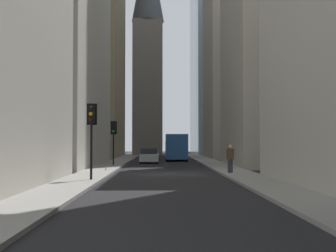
{
  "coord_description": "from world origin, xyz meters",
  "views": [
    {
      "loc": [
        -29.45,
        0.42,
        2.06
      ],
      "look_at": [
        19.89,
        -0.51,
        3.74
      ],
      "focal_mm": 49.16,
      "sensor_mm": 36.0,
      "label": 1
    }
  ],
  "objects_px": {
    "traffic_light_midblock": "(114,133)",
    "discarded_bottle": "(106,169)",
    "sedan_silver": "(149,156)",
    "pedestrian": "(230,157)",
    "traffic_light_foreground": "(91,123)",
    "delivery_truck": "(176,147)"
  },
  "relations": [
    {
      "from": "sedan_silver",
      "to": "traffic_light_foreground",
      "type": "bearing_deg",
      "value": 173.34
    },
    {
      "from": "traffic_light_midblock",
      "to": "discarded_bottle",
      "type": "height_order",
      "value": "traffic_light_midblock"
    },
    {
      "from": "delivery_truck",
      "to": "traffic_light_foreground",
      "type": "xyz_separation_m",
      "value": [
        -26.46,
        5.29,
        1.53
      ]
    },
    {
      "from": "sedan_silver",
      "to": "traffic_light_midblock",
      "type": "relative_size",
      "value": 1.18
    },
    {
      "from": "discarded_bottle",
      "to": "traffic_light_foreground",
      "type": "bearing_deg",
      "value": -179.21
    },
    {
      "from": "traffic_light_foreground",
      "to": "pedestrian",
      "type": "xyz_separation_m",
      "value": [
        4.95,
        -7.85,
        -1.91
      ]
    },
    {
      "from": "delivery_truck",
      "to": "traffic_light_midblock",
      "type": "height_order",
      "value": "traffic_light_midblock"
    },
    {
      "from": "delivery_truck",
      "to": "discarded_bottle",
      "type": "distance_m",
      "value": 19.93
    },
    {
      "from": "sedan_silver",
      "to": "delivery_truck",
      "type": "bearing_deg",
      "value": -28.34
    },
    {
      "from": "sedan_silver",
      "to": "discarded_bottle",
      "type": "bearing_deg",
      "value": 169.5
    },
    {
      "from": "delivery_truck",
      "to": "pedestrian",
      "type": "bearing_deg",
      "value": -173.22
    },
    {
      "from": "sedan_silver",
      "to": "pedestrian",
      "type": "height_order",
      "value": "pedestrian"
    },
    {
      "from": "delivery_truck",
      "to": "traffic_light_midblock",
      "type": "bearing_deg",
      "value": 154.62
    },
    {
      "from": "traffic_light_foreground",
      "to": "discarded_bottle",
      "type": "distance_m",
      "value": 7.81
    },
    {
      "from": "traffic_light_foreground",
      "to": "discarded_bottle",
      "type": "height_order",
      "value": "traffic_light_foreground"
    },
    {
      "from": "traffic_light_foreground",
      "to": "discarded_bottle",
      "type": "xyz_separation_m",
      "value": [
        7.32,
        0.1,
        -2.74
      ]
    },
    {
      "from": "traffic_light_midblock",
      "to": "sedan_silver",
      "type": "bearing_deg",
      "value": -22.96
    },
    {
      "from": "delivery_truck",
      "to": "discarded_bottle",
      "type": "relative_size",
      "value": 23.93
    },
    {
      "from": "pedestrian",
      "to": "discarded_bottle",
      "type": "distance_m",
      "value": 8.33
    },
    {
      "from": "sedan_silver",
      "to": "pedestrian",
      "type": "bearing_deg",
      "value": -161.83
    },
    {
      "from": "sedan_silver",
      "to": "pedestrian",
      "type": "distance_m",
      "value": 17.19
    },
    {
      "from": "traffic_light_midblock",
      "to": "discarded_bottle",
      "type": "xyz_separation_m",
      "value": [
        -7.31,
        -0.23,
        -2.55
      ]
    }
  ]
}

